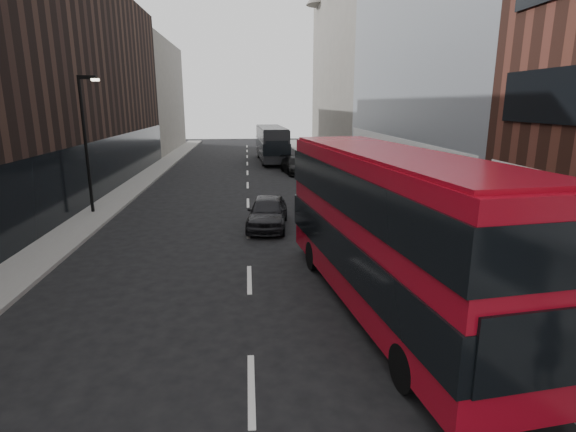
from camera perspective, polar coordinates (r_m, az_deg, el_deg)
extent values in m
cube|color=slate|center=(32.64, 8.17, 3.91)|extent=(3.00, 80.00, 0.15)
cube|color=slate|center=(32.77, -19.29, 3.30)|extent=(2.00, 80.00, 0.15)
cube|color=gray|center=(29.87, 18.84, 21.54)|extent=(5.00, 22.00, 20.00)
cube|color=silver|center=(29.00, 13.29, 6.05)|extent=(0.35, 21.00, 3.80)
cube|color=slate|center=(51.65, 8.06, 17.58)|extent=(5.00, 24.00, 18.00)
cube|color=black|center=(38.06, -23.63, 14.83)|extent=(5.00, 24.00, 14.00)
cube|color=slate|center=(59.39, -16.89, 14.25)|extent=(5.00, 20.00, 13.00)
cylinder|color=black|center=(25.73, -24.29, 8.13)|extent=(0.16, 0.16, 7.00)
cube|color=black|center=(25.54, -24.20, 15.78)|extent=(0.90, 0.15, 0.18)
cube|color=#FFF2CC|center=(25.42, -23.29, 15.61)|extent=(0.35, 0.22, 0.12)
cube|color=maroon|center=(12.70, 12.56, -1.53)|extent=(3.92, 11.43, 4.07)
cube|color=black|center=(12.89, 12.41, -4.36)|extent=(4.04, 11.49, 1.12)
cube|color=black|center=(12.46, 12.83, 3.22)|extent=(4.04, 11.49, 1.12)
cube|color=black|center=(8.48, 28.88, -14.87)|extent=(2.16, 0.35, 1.43)
cube|color=black|center=(17.92, 5.00, 1.65)|extent=(2.16, 0.35, 1.43)
cube|color=maroon|center=(12.31, 13.08, 7.77)|extent=(3.76, 10.97, 0.12)
cylinder|color=black|center=(16.11, 3.22, -5.04)|extent=(0.43, 1.05, 1.02)
cylinder|color=black|center=(16.83, 10.63, -4.42)|extent=(0.43, 1.05, 1.02)
cylinder|color=black|center=(10.05, 14.73, -18.14)|extent=(0.43, 1.05, 1.02)
cylinder|color=black|center=(11.16, 25.48, -15.66)|extent=(0.43, 1.05, 1.02)
cube|color=black|center=(45.94, -2.10, 9.27)|extent=(2.82, 10.76, 3.01)
cube|color=black|center=(45.95, -2.10, 9.03)|extent=(2.94, 10.82, 1.07)
cube|color=black|center=(40.62, -1.41, 8.57)|extent=(2.06, 0.16, 1.36)
cube|color=black|center=(51.27, -2.66, 9.72)|extent=(2.06, 0.16, 1.36)
cube|color=black|center=(45.83, -2.12, 11.19)|extent=(2.70, 10.33, 0.12)
cylinder|color=black|center=(49.39, -3.69, 7.96)|extent=(0.33, 0.98, 0.97)
cylinder|color=black|center=(49.56, -1.21, 8.00)|extent=(0.33, 0.98, 0.97)
cylinder|color=black|center=(42.61, -3.10, 6.98)|extent=(0.33, 0.98, 0.97)
cylinder|color=black|center=(42.82, -0.24, 7.03)|extent=(0.33, 0.98, 0.97)
imported|color=black|center=(21.44, -2.60, 0.54)|extent=(2.32, 4.64, 1.52)
imported|color=#989CA1|center=(25.10, 3.86, 2.27)|extent=(1.68, 4.00, 1.29)
imported|color=black|center=(38.09, 0.92, 6.44)|extent=(2.52, 4.90, 1.36)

